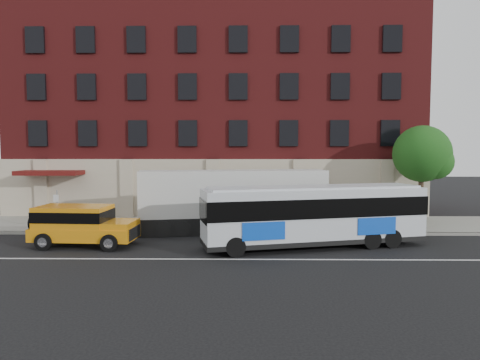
{
  "coord_description": "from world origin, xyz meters",
  "views": [
    {
      "loc": [
        2.3,
        -18.02,
        4.79
      ],
      "look_at": [
        1.97,
        5.5,
        3.14
      ],
      "focal_mm": 32.16,
      "sensor_mm": 36.0,
      "label": 1
    }
  ],
  "objects_px": {
    "street_tree": "(423,156)",
    "yellow_suv": "(80,223)",
    "sign_pole": "(57,209)",
    "city_bus": "(314,214)",
    "shipping_container": "(234,201)"
  },
  "relations": [
    {
      "from": "yellow_suv",
      "to": "shipping_container",
      "type": "xyz_separation_m",
      "value": [
        7.51,
        3.94,
        0.62
      ]
    },
    {
      "from": "street_tree",
      "to": "yellow_suv",
      "type": "distance_m",
      "value": 20.79
    },
    {
      "from": "yellow_suv",
      "to": "shipping_container",
      "type": "height_order",
      "value": "shipping_container"
    },
    {
      "from": "street_tree",
      "to": "city_bus",
      "type": "relative_size",
      "value": 0.55
    },
    {
      "from": "sign_pole",
      "to": "street_tree",
      "type": "relative_size",
      "value": 0.4
    },
    {
      "from": "sign_pole",
      "to": "city_bus",
      "type": "distance_m",
      "value": 14.52
    },
    {
      "from": "shipping_container",
      "to": "city_bus",
      "type": "bearing_deg",
      "value": -44.3
    },
    {
      "from": "sign_pole",
      "to": "street_tree",
      "type": "height_order",
      "value": "street_tree"
    },
    {
      "from": "city_bus",
      "to": "shipping_container",
      "type": "distance_m",
      "value": 5.72
    },
    {
      "from": "street_tree",
      "to": "yellow_suv",
      "type": "height_order",
      "value": "street_tree"
    },
    {
      "from": "sign_pole",
      "to": "shipping_container",
      "type": "distance_m",
      "value": 10.11
    },
    {
      "from": "city_bus",
      "to": "yellow_suv",
      "type": "xyz_separation_m",
      "value": [
        -11.6,
        0.05,
        -0.51
      ]
    },
    {
      "from": "sign_pole",
      "to": "yellow_suv",
      "type": "bearing_deg",
      "value": -50.94
    },
    {
      "from": "street_tree",
      "to": "yellow_suv",
      "type": "bearing_deg",
      "value": -161.57
    },
    {
      "from": "shipping_container",
      "to": "sign_pole",
      "type": "bearing_deg",
      "value": -175.55
    }
  ]
}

